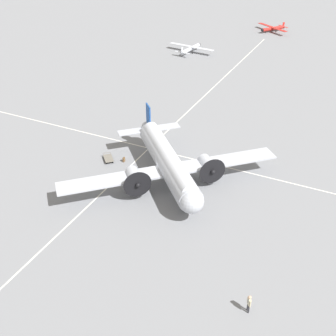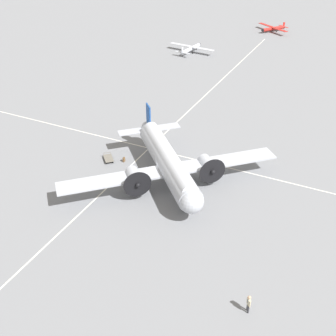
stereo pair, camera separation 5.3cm
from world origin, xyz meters
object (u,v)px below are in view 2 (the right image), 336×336
at_px(light_aircraft_taxiing, 273,28).
at_px(light_aircraft_distant, 191,48).
at_px(airliner_main, 169,163).
at_px(suitcase_near_door, 124,160).
at_px(baggage_cart, 108,158).
at_px(crew_foreground, 249,302).

bearing_deg(light_aircraft_taxiing, light_aircraft_distant, 10.09).
height_order(airliner_main, suitcase_near_door, airliner_main).
height_order(airliner_main, baggage_cart, airliner_main).
distance_m(crew_foreground, suitcase_near_door, 24.19).
height_order(suitcase_near_door, baggage_cart, suitcase_near_door).
bearing_deg(airliner_main, light_aircraft_taxiing, 141.23).
relative_size(airliner_main, suitcase_near_door, 31.64).
relative_size(airliner_main, baggage_cart, 9.22).
bearing_deg(light_aircraft_distant, light_aircraft_taxiing, -18.06).
bearing_deg(baggage_cart, airliner_main, 39.58).
bearing_deg(crew_foreground, airliner_main, 8.99).
bearing_deg(light_aircraft_distant, suitcase_near_door, -159.86).
height_order(airliner_main, crew_foreground, airliner_main).
distance_m(baggage_cart, light_aircraft_taxiing, 66.22).
bearing_deg(suitcase_near_door, airliner_main, 76.57).
bearing_deg(light_aircraft_distant, airliner_main, -152.34).
bearing_deg(suitcase_near_door, crew_foreground, 53.43).
distance_m(crew_foreground, light_aircraft_taxiing, 82.08).
xyz_separation_m(suitcase_near_door, light_aircraft_distant, (-42.57, -9.74, 0.53)).
bearing_deg(light_aircraft_taxiing, airliner_main, 40.11).
xyz_separation_m(airliner_main, crew_foreground, (12.81, 12.72, -1.46)).
distance_m(suitcase_near_door, light_aircraft_taxiing, 65.63).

